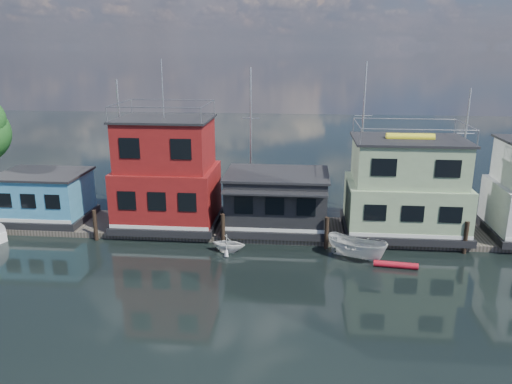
# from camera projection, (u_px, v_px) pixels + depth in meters

# --- Properties ---
(ground) EXTENTS (160.00, 160.00, 0.00)m
(ground) POSITION_uv_depth(u_px,v_px,m) (273.00, 317.00, 25.05)
(ground) COLOR black
(ground) RESTS_ON ground
(dock) EXTENTS (48.00, 5.00, 0.40)m
(dock) POSITION_uv_depth(u_px,v_px,m) (283.00, 229.00, 36.47)
(dock) COLOR #595147
(dock) RESTS_ON ground
(houseboat_blue) EXTENTS (6.40, 4.90, 3.66)m
(houseboat_blue) POSITION_uv_depth(u_px,v_px,m) (45.00, 197.00, 37.54)
(houseboat_blue) COLOR black
(houseboat_blue) RESTS_ON dock
(houseboat_red) EXTENTS (7.40, 5.90, 11.86)m
(houseboat_red) POSITION_uv_depth(u_px,v_px,m) (167.00, 175.00, 36.15)
(houseboat_red) COLOR black
(houseboat_red) RESTS_ON dock
(houseboat_dark) EXTENTS (7.40, 6.10, 4.06)m
(houseboat_dark) POSITION_uv_depth(u_px,v_px,m) (277.00, 200.00, 35.88)
(houseboat_dark) COLOR black
(houseboat_dark) RESTS_ON dock
(houseboat_green) EXTENTS (8.40, 5.90, 7.03)m
(houseboat_green) POSITION_uv_depth(u_px,v_px,m) (406.00, 188.00, 34.77)
(houseboat_green) COLOR black
(houseboat_green) RESTS_ON dock
(pilings) EXTENTS (42.28, 0.28, 2.20)m
(pilings) POSITION_uv_depth(u_px,v_px,m) (277.00, 231.00, 33.57)
(pilings) COLOR #2D2116
(pilings) RESTS_ON ground
(background_masts) EXTENTS (36.40, 0.16, 12.00)m
(background_masts) POSITION_uv_depth(u_px,v_px,m) (346.00, 143.00, 40.28)
(background_masts) COLOR silver
(background_masts) RESTS_ON ground
(red_kayak) EXTENTS (2.68, 0.69, 0.39)m
(red_kayak) POSITION_uv_depth(u_px,v_px,m) (396.00, 265.00, 30.55)
(red_kayak) COLOR #B41322
(red_kayak) RESTS_ON ground
(dinghy_white) EXTENTS (2.52, 2.25, 1.20)m
(dinghy_white) POSITION_uv_depth(u_px,v_px,m) (228.00, 243.00, 32.82)
(dinghy_white) COLOR white
(dinghy_white) RESTS_ON ground
(motorboat) EXTENTS (4.27, 3.37, 1.57)m
(motorboat) POSITION_uv_depth(u_px,v_px,m) (357.00, 248.00, 31.60)
(motorboat) COLOR silver
(motorboat) RESTS_ON ground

